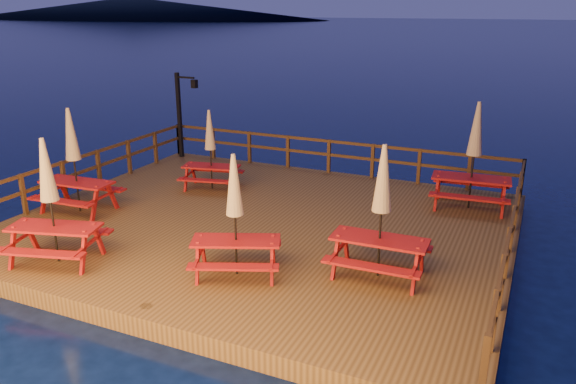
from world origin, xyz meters
name	(u,v)px	position (x,y,z in m)	size (l,w,h in m)	color
ground	(261,236)	(0.00, 0.00, 0.00)	(500.00, 500.00, 0.00)	black
deck	(261,229)	(0.00, 0.00, 0.20)	(12.00, 10.00, 0.40)	#4F3719
deck_piles	(262,247)	(0.00, 0.00, -0.30)	(11.44, 9.44, 1.40)	#3C2513
railing	(290,175)	(0.00, 1.78, 1.16)	(11.80, 9.75, 1.10)	#3C2513
lamp_post	(183,108)	(-5.39, 4.55, 2.20)	(0.85, 0.18, 3.00)	black
headland_left	(130,8)	(-160.00, 190.00, 4.50)	(180.00, 84.00, 9.00)	black
picnic_table_0	(381,210)	(3.51, -1.67, 1.82)	(1.95, 1.62, 2.73)	maroon
picnic_table_1	(74,159)	(-4.76, -1.29, 1.83)	(2.03, 1.71, 2.76)	maroon
picnic_table_2	(235,214)	(0.87, -2.79, 1.71)	(2.19, 2.03, 2.52)	maroon
picnic_table_3	(50,199)	(-2.90, -3.85, 1.80)	(2.24, 2.02, 2.70)	maroon
picnic_table_4	(210,149)	(-2.58, 1.82, 1.62)	(1.90, 1.68, 2.36)	maroon
picnic_table_5	(474,154)	(4.63, 3.25, 1.90)	(2.15, 1.83, 2.88)	maroon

